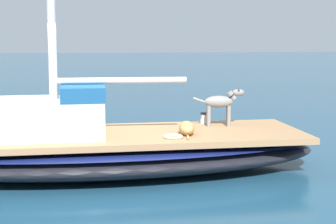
{
  "coord_description": "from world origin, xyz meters",
  "views": [
    {
      "loc": [
        -9.06,
        0.06,
        2.32
      ],
      "look_at": [
        0.0,
        -1.0,
        1.01
      ],
      "focal_mm": 58.01,
      "sensor_mm": 36.0,
      "label": 1
    }
  ],
  "objects_px": {
    "dog_grey": "(221,103)",
    "coiled_rope": "(173,136)",
    "sailboat_main": "(110,152)",
    "dog_tan": "(187,128)",
    "deck_winch": "(204,118)"
  },
  "relations": [
    {
      "from": "dog_grey",
      "to": "deck_winch",
      "type": "distance_m",
      "value": 0.5
    },
    {
      "from": "dog_tan",
      "to": "coiled_rope",
      "type": "distance_m",
      "value": 0.42
    },
    {
      "from": "dog_grey",
      "to": "coiled_rope",
      "type": "distance_m",
      "value": 1.51
    },
    {
      "from": "dog_grey",
      "to": "dog_tan",
      "type": "height_order",
      "value": "dog_grey"
    },
    {
      "from": "dog_tan",
      "to": "deck_winch",
      "type": "height_order",
      "value": "dog_tan"
    },
    {
      "from": "sailboat_main",
      "to": "dog_grey",
      "type": "xyz_separation_m",
      "value": [
        0.53,
        -2.04,
        0.75
      ]
    },
    {
      "from": "dog_tan",
      "to": "sailboat_main",
      "type": "bearing_deg",
      "value": 81.36
    },
    {
      "from": "sailboat_main",
      "to": "deck_winch",
      "type": "distance_m",
      "value": 2.0
    },
    {
      "from": "dog_tan",
      "to": "deck_winch",
      "type": "distance_m",
      "value": 1.12
    },
    {
      "from": "sailboat_main",
      "to": "deck_winch",
      "type": "relative_size",
      "value": 35.05
    },
    {
      "from": "dog_grey",
      "to": "dog_tan",
      "type": "distance_m",
      "value": 1.09
    },
    {
      "from": "deck_winch",
      "to": "coiled_rope",
      "type": "xyz_separation_m",
      "value": [
        -1.32,
        0.76,
        -0.08
      ]
    },
    {
      "from": "deck_winch",
      "to": "coiled_rope",
      "type": "height_order",
      "value": "deck_winch"
    },
    {
      "from": "sailboat_main",
      "to": "dog_tan",
      "type": "bearing_deg",
      "value": -98.64
    },
    {
      "from": "sailboat_main",
      "to": "deck_winch",
      "type": "xyz_separation_m",
      "value": [
        0.81,
        -1.78,
        0.42
      ]
    }
  ]
}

